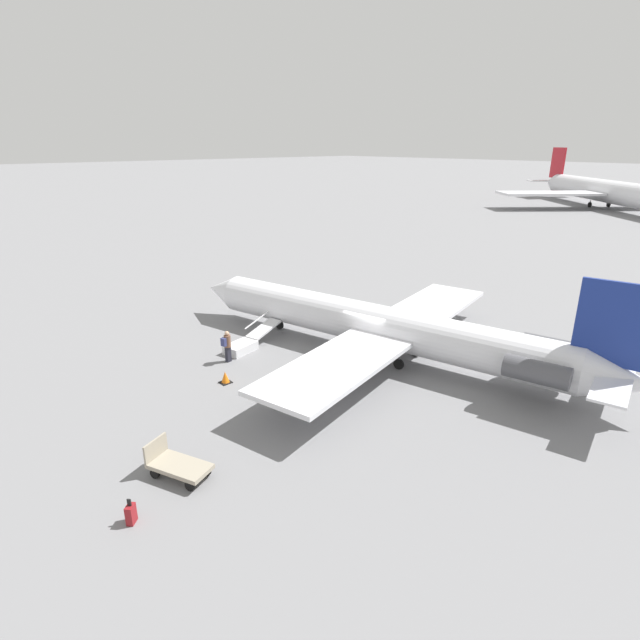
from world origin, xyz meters
TOP-DOWN VIEW (x-y plane):
  - ground_plane at (0.00, 0.00)m, footprint 600.00×600.00m
  - airplane_main at (-0.79, -0.18)m, footprint 25.99×19.98m
  - airplane_far_center at (14.51, -77.61)m, footprint 41.04×36.48m
  - boarding_stairs at (5.29, 4.93)m, footprint 1.87×4.13m
  - passenger at (4.53, 6.58)m, footprint 0.39×0.56m
  - luggage_cart at (-2.61, 13.19)m, footprint 2.45×1.85m
  - suitcase at (-3.77, 15.35)m, footprint 0.41×0.41m
  - traffic_cone_near_stairs at (2.49, 8.03)m, footprint 0.54×0.54m

SIDE VIEW (x-z plane):
  - ground_plane at x=0.00m, z-range 0.00..0.00m
  - traffic_cone_near_stairs at x=2.49m, z-range -0.02..0.57m
  - suitcase at x=-3.77m, z-range -0.11..0.77m
  - boarding_stairs at x=5.29m, z-range -0.41..1.12m
  - luggage_cart at x=-2.61m, z-range -0.15..1.07m
  - passenger at x=4.53m, z-range 0.13..1.87m
  - airplane_main at x=-0.79m, z-range -1.18..4.70m
  - airplane_far_center at x=14.51m, z-range -2.04..8.03m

